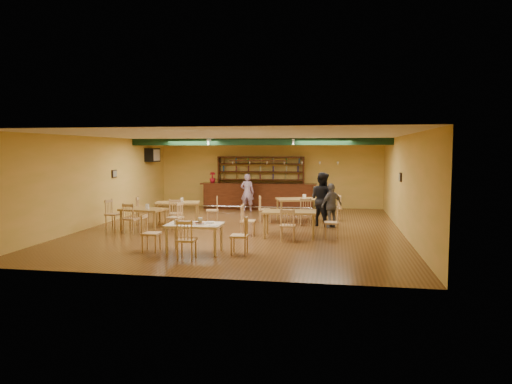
% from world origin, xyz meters
% --- Properties ---
extents(floor, '(12.00, 12.00, 0.00)m').
position_xyz_m(floor, '(0.00, 0.00, 0.00)').
color(floor, '#573719').
rests_on(floor, ground).
extents(ceiling_beam, '(10.00, 0.30, 0.25)m').
position_xyz_m(ceiling_beam, '(0.00, 2.80, 2.87)').
color(ceiling_beam, black).
rests_on(ceiling_beam, ceiling).
extents(track_rail_left, '(0.05, 2.50, 0.05)m').
position_xyz_m(track_rail_left, '(-1.80, 3.40, 2.94)').
color(track_rail_left, silver).
rests_on(track_rail_left, ceiling).
extents(track_rail_right, '(0.05, 2.50, 0.05)m').
position_xyz_m(track_rail_right, '(1.40, 3.40, 2.94)').
color(track_rail_right, silver).
rests_on(track_rail_right, ceiling).
extents(ac_unit, '(0.34, 0.70, 0.48)m').
position_xyz_m(ac_unit, '(-4.80, 4.20, 2.35)').
color(ac_unit, silver).
rests_on(ac_unit, wall_left).
extents(picture_left, '(0.04, 0.34, 0.28)m').
position_xyz_m(picture_left, '(-4.97, 1.00, 1.70)').
color(picture_left, black).
rests_on(picture_left, wall_left).
extents(picture_right, '(0.04, 0.34, 0.28)m').
position_xyz_m(picture_right, '(4.97, 0.50, 1.70)').
color(picture_right, black).
rests_on(picture_right, wall_right).
extents(bar_counter, '(5.02, 0.85, 1.13)m').
position_xyz_m(bar_counter, '(-0.36, 5.15, 0.56)').
color(bar_counter, '#36160A').
rests_on(bar_counter, ground).
extents(back_bar_hutch, '(3.88, 0.40, 2.28)m').
position_xyz_m(back_bar_hutch, '(-0.36, 5.78, 1.14)').
color(back_bar_hutch, '#36160A').
rests_on(back_bar_hutch, ground).
extents(poinsettia, '(0.34, 0.34, 0.47)m').
position_xyz_m(poinsettia, '(-2.42, 5.15, 1.36)').
color(poinsettia, '#B51021').
rests_on(poinsettia, bar_counter).
extents(dining_table_a, '(1.68, 1.24, 0.75)m').
position_xyz_m(dining_table_a, '(-2.46, 0.63, 0.38)').
color(dining_table_a, '#A27739').
rests_on(dining_table_a, ground).
extents(dining_table_b, '(1.87, 1.41, 0.83)m').
position_xyz_m(dining_table_b, '(1.71, 1.83, 0.41)').
color(dining_table_b, '#A27739').
rests_on(dining_table_b, ground).
extents(dining_table_c, '(1.50, 1.04, 0.69)m').
position_xyz_m(dining_table_c, '(-3.10, -0.81, 0.35)').
color(dining_table_c, '#A27739').
rests_on(dining_table_c, ground).
extents(dining_table_d, '(1.59, 0.99, 0.78)m').
position_xyz_m(dining_table_d, '(1.63, -1.27, 0.39)').
color(dining_table_d, '#A27739').
rests_on(dining_table_d, ground).
extents(near_table, '(1.38, 0.91, 0.73)m').
position_xyz_m(near_table, '(-0.48, -3.77, 0.36)').
color(near_table, tan).
rests_on(near_table, ground).
extents(pizza_tray, '(0.48, 0.48, 0.01)m').
position_xyz_m(pizza_tray, '(-0.38, -3.77, 0.74)').
color(pizza_tray, silver).
rests_on(pizza_tray, near_table).
extents(parmesan_shaker, '(0.08, 0.08, 0.11)m').
position_xyz_m(parmesan_shaker, '(-0.92, -3.92, 0.78)').
color(parmesan_shaker, '#EAE5C6').
rests_on(parmesan_shaker, near_table).
extents(napkin_stack, '(0.23, 0.20, 0.03)m').
position_xyz_m(napkin_stack, '(-0.14, -3.58, 0.74)').
color(napkin_stack, white).
rests_on(napkin_stack, near_table).
extents(pizza_server, '(0.33, 0.13, 0.00)m').
position_xyz_m(pizza_server, '(-0.24, -3.72, 0.75)').
color(pizza_server, silver).
rests_on(pizza_server, pizza_tray).
extents(side_plate, '(0.23, 0.23, 0.01)m').
position_xyz_m(side_plate, '(0.05, -3.97, 0.73)').
color(side_plate, white).
rests_on(side_plate, near_table).
extents(patron_bar, '(0.59, 0.39, 1.58)m').
position_xyz_m(patron_bar, '(-0.69, 4.33, 0.79)').
color(patron_bar, '#82479A').
rests_on(patron_bar, ground).
extents(patron_right_a, '(1.12, 1.08, 1.81)m').
position_xyz_m(patron_right_a, '(2.51, 1.03, 0.91)').
color(patron_right_a, black).
rests_on(patron_right_a, ground).
extents(patron_right_b, '(0.87, 0.85, 1.46)m').
position_xyz_m(patron_right_b, '(2.83, 0.73, 0.73)').
color(patron_right_b, slate).
rests_on(patron_right_b, ground).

